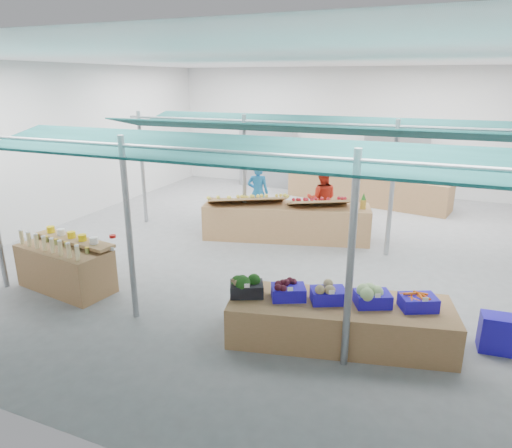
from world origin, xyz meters
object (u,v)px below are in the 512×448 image
object	(u,v)px
fruit_counter	(286,222)
vendor_left	(258,193)
veg_counter	(339,322)
bottle_shelf	(67,266)
crate_stack	(497,333)
vendor_right	(322,199)

from	to	relation	value
fruit_counter	vendor_left	bearing A→B (deg)	122.86
veg_counter	vendor_left	size ratio (longest dim) A/B	2.04
bottle_shelf	crate_stack	bearing A→B (deg)	14.59
crate_stack	bottle_shelf	bearing A→B (deg)	-174.15
veg_counter	bottle_shelf	bearing A→B (deg)	168.96
veg_counter	fruit_counter	world-z (taller)	fruit_counter
vendor_right	veg_counter	bearing A→B (deg)	92.97
bottle_shelf	veg_counter	size ratio (longest dim) A/B	0.60
vendor_right	crate_stack	bearing A→B (deg)	115.11
fruit_counter	vendor_left	distance (m)	1.67
crate_stack	vendor_right	size ratio (longest dim) A/B	0.35
veg_counter	vendor_right	xyz separation A→B (m)	(-1.65, 5.21, 0.49)
fruit_counter	vendor_right	distance (m)	1.31
veg_counter	vendor_left	world-z (taller)	vendor_left
crate_stack	vendor_left	distance (m)	7.28
fruit_counter	crate_stack	size ratio (longest dim) A/B	7.17
bottle_shelf	crate_stack	distance (m)	7.34
bottle_shelf	crate_stack	world-z (taller)	bottle_shelf
veg_counter	vendor_right	size ratio (longest dim) A/B	2.04
vendor_left	bottle_shelf	bearing A→B (deg)	57.92
crate_stack	vendor_left	world-z (taller)	vendor_left
crate_stack	vendor_right	bearing A→B (deg)	129.74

